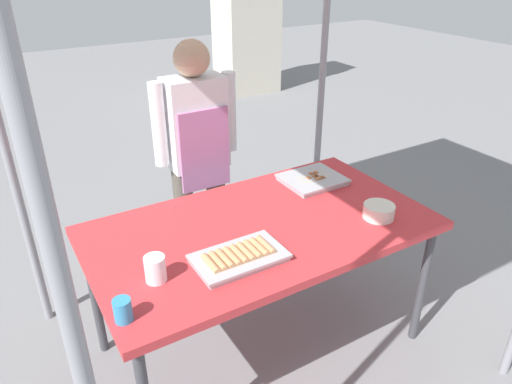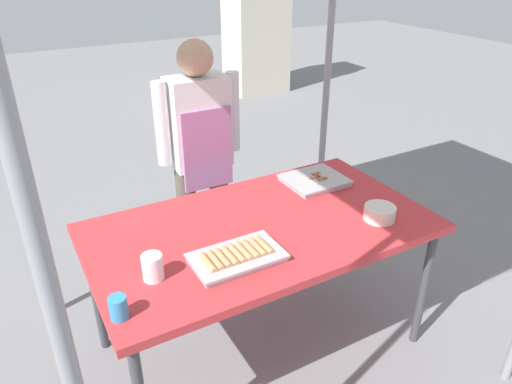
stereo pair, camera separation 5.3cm
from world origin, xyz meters
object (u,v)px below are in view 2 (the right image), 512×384
at_px(vendor_woman, 200,146).
at_px(condiment_bowl, 380,213).
at_px(neighbor_stall_left, 256,15).
at_px(tray_meat_skewers, 315,180).
at_px(drink_cup_near_edge, 153,267).
at_px(drink_cup_by_wok, 118,308).
at_px(tray_grilled_sausages, 237,257).
at_px(stall_table, 261,234).

bearing_deg(vendor_woman, condiment_bowl, 115.53).
bearing_deg(neighbor_stall_left, tray_meat_skewers, -115.29).
xyz_separation_m(drink_cup_near_edge, neighbor_stall_left, (3.01, 4.53, 0.25)).
bearing_deg(neighbor_stall_left, drink_cup_by_wok, -124.19).
bearing_deg(vendor_woman, drink_cup_near_edge, 56.79).
height_order(drink_cup_by_wok, neighbor_stall_left, neighbor_stall_left).
distance_m(tray_grilled_sausages, tray_meat_skewers, 0.83).
bearing_deg(vendor_woman, neighbor_stall_left, -123.67).
bearing_deg(tray_grilled_sausages, tray_meat_skewers, 31.77).
height_order(drink_cup_near_edge, neighbor_stall_left, neighbor_stall_left).
relative_size(drink_cup_near_edge, drink_cup_by_wok, 1.23).
height_order(drink_cup_near_edge, vendor_woman, vendor_woman).
bearing_deg(condiment_bowl, tray_meat_skewers, 95.32).
bearing_deg(drink_cup_near_edge, drink_cup_by_wok, -138.70).
relative_size(condiment_bowl, drink_cup_near_edge, 1.39).
xyz_separation_m(stall_table, condiment_bowl, (0.52, -0.23, 0.09)).
relative_size(stall_table, drink_cup_near_edge, 14.79).
bearing_deg(tray_grilled_sausages, drink_cup_near_edge, 170.31).
bearing_deg(vendor_woman, drink_cup_by_wok, 54.10).
distance_m(stall_table, drink_cup_by_wok, 0.81).
bearing_deg(tray_grilled_sausages, condiment_bowl, -2.31).
height_order(tray_meat_skewers, neighbor_stall_left, neighbor_stall_left).
height_order(condiment_bowl, vendor_woman, vendor_woman).
bearing_deg(tray_meat_skewers, drink_cup_by_wok, -156.38).
height_order(stall_table, drink_cup_by_wok, drink_cup_by_wok).
bearing_deg(drink_cup_by_wok, tray_meat_skewers, 23.62).
bearing_deg(neighbor_stall_left, tray_grilled_sausages, -120.17).
relative_size(tray_meat_skewers, drink_cup_by_wok, 3.63).
distance_m(stall_table, tray_grilled_sausages, 0.32).
relative_size(condiment_bowl, vendor_woman, 0.10).
distance_m(drink_cup_near_edge, neighbor_stall_left, 5.44).
distance_m(condiment_bowl, drink_cup_by_wok, 1.27).
xyz_separation_m(stall_table, vendor_woman, (0.03, 0.78, 0.17)).
bearing_deg(vendor_woman, stall_table, 87.50).
bearing_deg(condiment_bowl, drink_cup_by_wok, -176.98).
distance_m(stall_table, drink_cup_near_edge, 0.60).
bearing_deg(drink_cup_by_wok, tray_grilled_sausages, 10.65).
distance_m(drink_cup_by_wok, vendor_woman, 1.33).
bearing_deg(tray_meat_skewers, vendor_woman, 128.91).
xyz_separation_m(stall_table, drink_cup_near_edge, (-0.57, -0.14, 0.11)).
bearing_deg(tray_meat_skewers, drink_cup_near_edge, -160.06).
bearing_deg(neighbor_stall_left, stall_table, -119.04).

